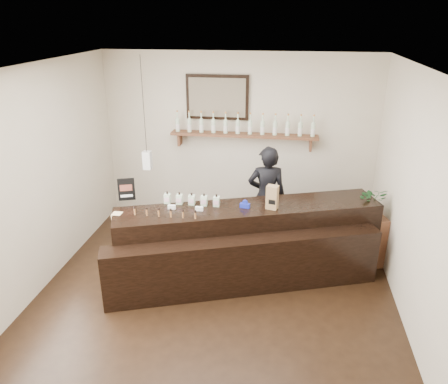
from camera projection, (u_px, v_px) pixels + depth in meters
name	position (u px, v px, depth m)	size (l,w,h in m)	color
ground	(214.00, 298.00, 5.51)	(5.00, 5.00, 0.00)	black
room_shell	(213.00, 171.00, 4.86)	(5.00, 5.00, 5.00)	beige
back_wall_decor	(229.00, 119.00, 7.04)	(2.66, 0.96, 1.69)	brown
counter	(247.00, 246.00, 5.81)	(3.53, 2.07, 1.15)	black
promo_sign	(126.00, 189.00, 5.86)	(0.22, 0.09, 0.31)	black
paper_bag	(272.00, 197.00, 5.61)	(0.17, 0.14, 0.32)	olive
tape_dispenser	(245.00, 205.00, 5.68)	(0.13, 0.07, 0.11)	#1826AE
side_cabinet	(366.00, 238.00, 6.22)	(0.49, 0.59, 0.74)	brown
potted_plant	(372.00, 201.00, 6.00)	(0.37, 0.32, 0.41)	#245B28
shopkeeper	(267.00, 190.00, 6.52)	(0.64, 0.42, 1.77)	black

